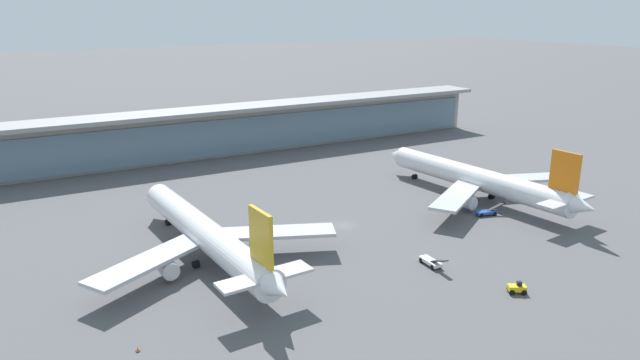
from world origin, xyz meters
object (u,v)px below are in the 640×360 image
(airliner_centre_stand, at_px, (480,179))
(service_truck_under_wing_blue, at_px, (487,212))
(service_truck_mid_apron_white, at_px, (431,262))
(safety_cone_alpha, at_px, (138,349))
(service_truck_by_tail_yellow, at_px, (517,288))
(service_truck_near_nose_olive, at_px, (109,275))
(airliner_left_stand, at_px, (207,235))
(service_truck_on_taxiway_red, at_px, (255,268))

(airliner_centre_stand, xyz_separation_m, service_truck_under_wing_blue, (-6.20, -9.17, -4.29))
(service_truck_under_wing_blue, distance_m, service_truck_mid_apron_white, 31.69)
(airliner_centre_stand, relative_size, safety_cone_alpha, 86.94)
(service_truck_by_tail_yellow, bearing_deg, service_truck_near_nose_olive, 146.50)
(airliner_left_stand, height_order, service_truck_mid_apron_white, airliner_left_stand)
(airliner_left_stand, distance_m, airliner_centre_stand, 68.57)
(service_truck_under_wing_blue, xyz_separation_m, service_truck_mid_apron_white, (-28.15, -14.56, 0.00))
(service_truck_under_wing_blue, distance_m, safety_cone_alpha, 81.99)
(airliner_left_stand, height_order, service_truck_on_taxiway_red, airliner_left_stand)
(service_truck_by_tail_yellow, bearing_deg, airliner_left_stand, 137.07)
(airliner_left_stand, xyz_separation_m, service_truck_near_nose_olive, (-17.25, 0.80, -4.23))
(safety_cone_alpha, bearing_deg, service_truck_by_tail_yellow, -12.95)
(service_truck_near_nose_olive, xyz_separation_m, safety_cone_alpha, (-0.76, -24.37, -0.56))
(service_truck_by_tail_yellow, bearing_deg, service_truck_under_wing_blue, 52.37)
(service_truck_mid_apron_white, height_order, service_truck_by_tail_yellow, service_truck_mid_apron_white)
(airliner_left_stand, distance_m, service_truck_mid_apron_white, 40.79)
(service_truck_under_wing_blue, relative_size, service_truck_mid_apron_white, 1.01)
(service_truck_on_taxiway_red, relative_size, safety_cone_alpha, 9.89)
(airliner_left_stand, height_order, safety_cone_alpha, airliner_left_stand)
(service_truck_near_nose_olive, bearing_deg, service_truck_under_wing_blue, -5.78)
(airliner_left_stand, relative_size, safety_cone_alpha, 86.94)
(airliner_centre_stand, distance_m, service_truck_by_tail_yellow, 48.54)
(service_truck_under_wing_blue, height_order, service_truck_on_taxiway_red, same)
(service_truck_on_taxiway_red, bearing_deg, airliner_centre_stand, 9.71)
(airliner_centre_stand, xyz_separation_m, service_truck_on_taxiway_red, (-63.00, -10.78, -4.29))
(service_truck_near_nose_olive, bearing_deg, airliner_centre_stand, 0.74)
(service_truck_mid_apron_white, bearing_deg, safety_cone_alpha, -178.09)
(airliner_left_stand, bearing_deg, service_truck_on_taxiway_red, -58.02)
(service_truck_under_wing_blue, relative_size, service_truck_by_tail_yellow, 2.08)
(service_truck_under_wing_blue, bearing_deg, airliner_left_stand, 173.35)
(service_truck_near_nose_olive, bearing_deg, service_truck_on_taxiway_red, -22.99)
(airliner_left_stand, distance_m, safety_cone_alpha, 30.05)
(service_truck_mid_apron_white, xyz_separation_m, service_truck_by_tail_yellow, (5.37, -14.98, 0.07))
(safety_cone_alpha, bearing_deg, service_truck_under_wing_blue, 11.47)
(service_truck_near_nose_olive, bearing_deg, safety_cone_alpha, -91.79)
(service_truck_mid_apron_white, xyz_separation_m, safety_cone_alpha, (-52.21, -1.74, -0.49))
(service_truck_by_tail_yellow, relative_size, service_truck_on_taxiway_red, 0.48)
(service_truck_under_wing_blue, relative_size, service_truck_on_taxiway_red, 1.00)
(airliner_centre_stand, height_order, service_truck_on_taxiway_red, airliner_centre_stand)
(service_truck_mid_apron_white, xyz_separation_m, service_truck_on_taxiway_red, (-28.65, 12.95, 0.00))
(service_truck_under_wing_blue, xyz_separation_m, safety_cone_alpha, (-80.35, -16.30, -0.49))
(airliner_centre_stand, distance_m, service_truck_on_taxiway_red, 64.06)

